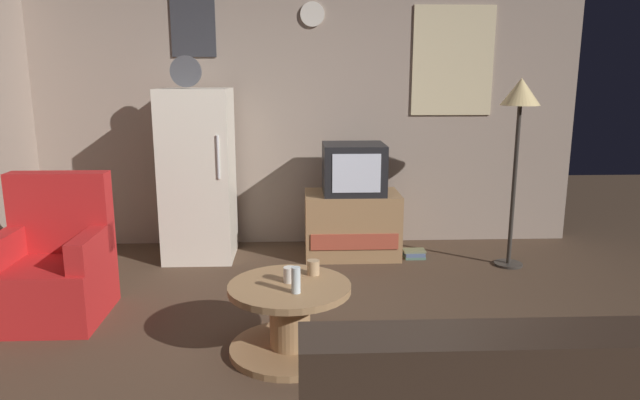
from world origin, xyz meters
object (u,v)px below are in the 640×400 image
at_px(crt_tv, 354,169).
at_px(wine_glass, 296,280).
at_px(standing_lamp, 520,107).
at_px(fridge, 198,174).
at_px(tv_stand, 352,224).
at_px(armchair, 54,268).
at_px(mug_ceramic_white, 290,275).
at_px(mug_ceramic_tan, 313,267).
at_px(book_stack, 414,254).
at_px(coffee_table, 290,319).

height_order(crt_tv, wine_glass, crt_tv).
height_order(crt_tv, standing_lamp, standing_lamp).
xyz_separation_m(fridge, tv_stand, (1.36, -0.03, -0.46)).
bearing_deg(armchair, crt_tv, 29.91).
xyz_separation_m(fridge, mug_ceramic_white, (0.82, -1.83, -0.28)).
xyz_separation_m(standing_lamp, mug_ceramic_tan, (-1.73, -1.35, -0.89)).
distance_m(fridge, armchair, 1.54).
height_order(crt_tv, mug_ceramic_white, crt_tv).
bearing_deg(crt_tv, fridge, 178.90).
relative_size(fridge, crt_tv, 3.28).
bearing_deg(mug_ceramic_tan, mug_ceramic_white, -139.42).
distance_m(tv_stand, mug_ceramic_tan, 1.74).
xyz_separation_m(mug_ceramic_white, mug_ceramic_tan, (0.14, 0.12, 0.00)).
bearing_deg(tv_stand, book_stack, -8.99).
relative_size(standing_lamp, coffee_table, 2.21).
relative_size(crt_tv, standing_lamp, 0.34).
distance_m(wine_glass, mug_ceramic_white, 0.18).
xyz_separation_m(wine_glass, book_stack, (1.06, 1.89, -0.47)).
xyz_separation_m(crt_tv, armchair, (-2.15, -1.24, -0.46)).
bearing_deg(fridge, mug_ceramic_tan, -60.62).
height_order(mug_ceramic_tan, book_stack, mug_ceramic_tan).
relative_size(crt_tv, mug_ceramic_white, 6.00).
relative_size(fridge, standing_lamp, 1.11).
relative_size(coffee_table, book_stack, 3.65).
bearing_deg(mug_ceramic_tan, tv_stand, 76.64).
bearing_deg(crt_tv, mug_ceramic_white, -106.99).
bearing_deg(mug_ceramic_white, wine_glass, -78.28).
bearing_deg(crt_tv, coffee_table, -106.69).
bearing_deg(mug_ceramic_white, crt_tv, 73.01).
bearing_deg(wine_glass, crt_tv, 75.39).
height_order(fridge, mug_ceramic_white, fridge).
height_order(mug_ceramic_tan, armchair, armchair).
bearing_deg(wine_glass, armchair, 155.74).
bearing_deg(mug_ceramic_white, mug_ceramic_tan, 40.58).
distance_m(standing_lamp, armchair, 3.73).
distance_m(armchair, book_stack, 2.95).
height_order(standing_lamp, coffee_table, standing_lamp).
bearing_deg(standing_lamp, wine_glass, -138.24).
distance_m(crt_tv, armchair, 2.53).
distance_m(crt_tv, wine_glass, 2.07).
relative_size(fridge, mug_ceramic_white, 19.67).
bearing_deg(book_stack, standing_lamp, -17.97).
bearing_deg(wine_glass, tv_stand, 75.66).
xyz_separation_m(standing_lamp, armchair, (-3.47, -0.90, -1.02)).
xyz_separation_m(coffee_table, mug_ceramic_tan, (0.14, 0.16, 0.26)).
distance_m(fridge, wine_glass, 2.19).
xyz_separation_m(fridge, wine_glass, (0.86, -2.00, -0.25)).
relative_size(standing_lamp, book_stack, 8.06).
relative_size(standing_lamp, mug_ceramic_tan, 17.67).
height_order(coffee_table, mug_ceramic_tan, mug_ceramic_tan).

